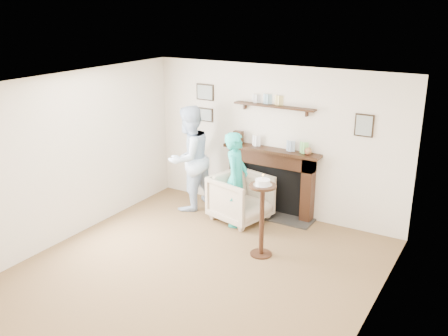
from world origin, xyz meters
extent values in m
plane|color=brown|center=(0.00, 0.00, 0.00)|extent=(5.00, 5.00, 0.00)
cube|color=silver|center=(0.00, 2.50, 1.25)|extent=(4.50, 0.04, 2.50)
cube|color=silver|center=(-2.25, 0.00, 1.25)|extent=(0.04, 5.00, 2.50)
cube|color=silver|center=(2.25, 0.00, 1.25)|extent=(0.04, 5.00, 2.50)
cube|color=white|center=(0.00, 0.00, 2.50)|extent=(4.50, 5.00, 0.04)
cube|color=black|center=(-0.66, 2.40, 0.55)|extent=(0.18, 0.20, 1.10)
cube|color=black|center=(0.66, 2.40, 0.55)|extent=(0.18, 0.20, 1.10)
cube|color=black|center=(0.00, 2.40, 0.98)|extent=(1.50, 0.20, 0.24)
cube|color=black|center=(0.00, 2.47, 0.43)|extent=(1.14, 0.06, 0.86)
cube|color=#2E2C29|center=(0.00, 2.28, 0.01)|extent=(1.60, 0.44, 0.03)
cube|color=black|center=(0.00, 2.37, 1.12)|extent=(1.68, 0.26, 0.05)
cube|color=black|center=(0.00, 2.42, 1.85)|extent=(1.40, 0.15, 0.03)
cube|color=black|center=(-1.35, 2.48, 1.95)|extent=(0.34, 0.03, 0.28)
cube|color=black|center=(-1.35, 2.48, 1.55)|extent=(0.30, 0.03, 0.24)
cube|color=black|center=(1.45, 2.48, 1.70)|extent=(0.28, 0.03, 0.34)
cube|color=black|center=(-0.62, 2.37, 1.26)|extent=(0.16, 0.09, 0.22)
cylinder|color=beige|center=(-0.62, 2.32, 1.27)|extent=(0.11, 0.01, 0.11)
sphere|color=#3B8B2E|center=(0.64, 2.37, 1.21)|extent=(0.12, 0.12, 0.12)
imported|color=tan|center=(-0.30, 1.90, 0.00)|extent=(1.02, 1.00, 0.77)
imported|color=silver|center=(-1.31, 1.90, 0.00)|extent=(0.83, 0.98, 1.81)
imported|color=#1FA0B2|center=(-0.30, 1.73, 0.00)|extent=(0.50, 0.64, 1.53)
cylinder|color=black|center=(0.53, 0.98, 0.01)|extent=(0.31, 0.31, 0.02)
cylinder|color=black|center=(0.53, 0.98, 0.53)|extent=(0.07, 0.07, 1.01)
cylinder|color=black|center=(0.53, 0.98, 1.05)|extent=(0.38, 0.38, 0.03)
cylinder|color=silver|center=(0.53, 0.98, 1.07)|extent=(0.26, 0.26, 0.01)
cylinder|color=white|center=(0.53, 0.98, 1.11)|extent=(0.20, 0.20, 0.07)
cylinder|color=beige|center=(0.53, 0.98, 1.17)|extent=(0.01, 0.01, 0.06)
sphere|color=orange|center=(0.53, 0.98, 1.21)|extent=(0.02, 0.02, 0.02)
camera|label=1|loc=(3.33, -4.78, 3.44)|focal=40.00mm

